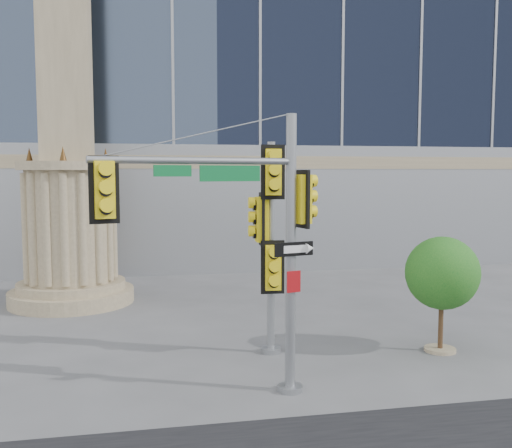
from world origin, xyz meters
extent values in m
plane|color=#545456|center=(0.00, 0.00, 0.00)|extent=(120.00, 120.00, 0.00)
cylinder|color=gray|center=(-6.00, 9.00, 0.25)|extent=(4.40, 4.40, 0.50)
cylinder|color=gray|center=(-6.00, 9.00, 0.65)|extent=(3.80, 3.80, 0.30)
cylinder|color=gray|center=(-6.00, 9.00, 2.80)|extent=(3.00, 3.00, 4.00)
cylinder|color=gray|center=(-6.00, 9.00, 4.95)|extent=(3.50, 3.50, 0.30)
cube|color=gray|center=(-6.00, 9.00, 10.50)|extent=(1.70, 1.70, 11.00)
cone|color=#472D14|center=(-4.70, 9.00, 5.35)|extent=(0.24, 0.24, 0.50)
cone|color=#472D14|center=(-7.30, 9.00, 5.35)|extent=(0.24, 0.24, 0.50)
cylinder|color=slate|center=(-0.35, -0.70, 0.06)|extent=(0.55, 0.55, 0.12)
cylinder|color=slate|center=(-0.35, -0.70, 2.96)|extent=(0.22, 0.22, 5.93)
cylinder|color=slate|center=(-2.37, -1.20, 4.94)|extent=(4.06, 1.12, 0.14)
cube|color=#0C6930|center=(-1.69, -1.05, 4.69)|extent=(1.26, 0.34, 0.32)
cube|color=yellow|center=(-4.09, -1.62, 4.40)|extent=(0.59, 0.40, 1.23)
cube|color=yellow|center=(-0.08, -0.64, 4.15)|extent=(0.40, 0.59, 1.23)
cube|color=black|center=(-0.32, -0.84, 3.11)|extent=(0.89, 0.25, 0.30)
cube|color=#A90F14|center=(-0.32, -0.84, 2.42)|extent=(0.31, 0.10, 0.45)
cylinder|color=slate|center=(-0.18, 1.97, 0.07)|extent=(0.53, 0.53, 0.13)
cylinder|color=slate|center=(-0.18, 1.97, 2.75)|extent=(0.20, 0.20, 5.49)
cube|color=yellow|center=(-0.19, 1.73, 4.72)|extent=(0.62, 0.34, 1.37)
cube|color=yellow|center=(-0.42, 1.98, 3.51)|extent=(0.34, 0.62, 1.37)
cube|color=yellow|center=(-0.19, 1.73, 2.31)|extent=(0.62, 0.34, 1.37)
cube|color=black|center=(0.01, 1.83, 2.80)|extent=(0.68, 0.07, 0.22)
cylinder|color=gray|center=(4.24, 1.20, 0.05)|extent=(0.82, 0.82, 0.09)
cylinder|color=#382314|center=(4.24, 1.20, 0.82)|extent=(0.13, 0.13, 1.64)
sphere|color=#16601B|center=(4.24, 1.20, 2.10)|extent=(1.91, 1.91, 1.91)
sphere|color=#16601B|center=(4.65, 1.43, 1.82)|extent=(1.18, 1.18, 1.18)
sphere|color=#16601B|center=(3.92, 0.97, 1.87)|extent=(1.00, 1.00, 1.00)
camera|label=1|loc=(-3.40, -12.28, 4.70)|focal=40.00mm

